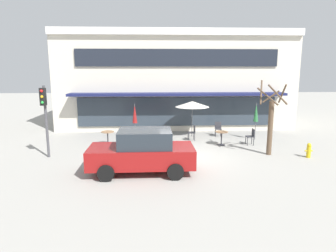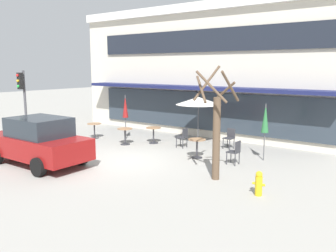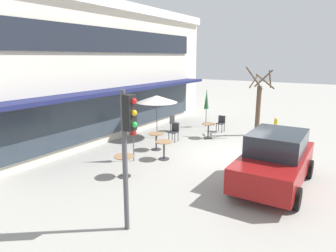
{
  "view_description": "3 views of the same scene",
  "coord_description": "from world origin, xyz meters",
  "px_view_note": "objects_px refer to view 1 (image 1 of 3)",
  "views": [
    {
      "loc": [
        -1.54,
        -13.75,
        4.13
      ],
      "look_at": [
        -0.79,
        2.24,
        1.08
      ],
      "focal_mm": 32.0,
      "sensor_mm": 36.0,
      "label": 1
    },
    {
      "loc": [
        9.36,
        -9.56,
        3.55
      ],
      "look_at": [
        -0.06,
        3.24,
        0.92
      ],
      "focal_mm": 38.0,
      "sensor_mm": 36.0,
      "label": 2
    },
    {
      "loc": [
        -11.59,
        -4.07,
        4.1
      ],
      "look_at": [
        -0.11,
        3.17,
        0.95
      ],
      "focal_mm": 32.0,
      "sensor_mm": 36.0,
      "label": 3
    }
  ],
  "objects_px": {
    "parked_sedan": "(142,152)",
    "traffic_light_pole": "(45,110)",
    "cafe_chair_0": "(251,136)",
    "cafe_chair_1": "(218,128)",
    "cafe_table_streetside": "(108,136)",
    "patio_umbrella_corner_open": "(135,114)",
    "cafe_table_mid_patio": "(149,136)",
    "cafe_table_near_wall": "(222,136)",
    "cafe_table_by_tree": "(165,132)",
    "patio_umbrella_green_folded": "(192,104)",
    "cafe_chair_2": "(193,132)",
    "fire_hydrant": "(309,150)",
    "patio_umbrella_cream_folded": "(256,113)",
    "street_tree": "(271,121)"
  },
  "relations": [
    {
      "from": "cafe_table_streetside",
      "to": "patio_umbrella_corner_open",
      "type": "relative_size",
      "value": 0.35
    },
    {
      "from": "cafe_table_streetside",
      "to": "cafe_table_by_tree",
      "type": "bearing_deg",
      "value": 14.52
    },
    {
      "from": "cafe_chair_0",
      "to": "fire_hydrant",
      "type": "bearing_deg",
      "value": -52.39
    },
    {
      "from": "parked_sedan",
      "to": "street_tree",
      "type": "xyz_separation_m",
      "value": [
        6.08,
        2.3,
        0.78
      ]
    },
    {
      "from": "cafe_table_by_tree",
      "to": "fire_hydrant",
      "type": "distance_m",
      "value": 7.64
    },
    {
      "from": "patio_umbrella_corner_open",
      "to": "cafe_chair_1",
      "type": "xyz_separation_m",
      "value": [
        5.1,
        1.21,
        -1.1
      ]
    },
    {
      "from": "patio_umbrella_corner_open",
      "to": "cafe_chair_0",
      "type": "distance_m",
      "value": 6.64
    },
    {
      "from": "parked_sedan",
      "to": "traffic_light_pole",
      "type": "height_order",
      "value": "traffic_light_pole"
    },
    {
      "from": "patio_umbrella_green_folded",
      "to": "cafe_chair_1",
      "type": "height_order",
      "value": "patio_umbrella_green_folded"
    },
    {
      "from": "cafe_table_mid_patio",
      "to": "traffic_light_pole",
      "type": "relative_size",
      "value": 0.22
    },
    {
      "from": "parked_sedan",
      "to": "cafe_table_streetside",
      "type": "bearing_deg",
      "value": 114.45
    },
    {
      "from": "cafe_chair_0",
      "to": "street_tree",
      "type": "relative_size",
      "value": 0.25
    },
    {
      "from": "patio_umbrella_green_folded",
      "to": "cafe_chair_2",
      "type": "height_order",
      "value": "patio_umbrella_green_folded"
    },
    {
      "from": "cafe_chair_1",
      "to": "fire_hydrant",
      "type": "height_order",
      "value": "cafe_chair_1"
    },
    {
      "from": "cafe_chair_0",
      "to": "parked_sedan",
      "type": "bearing_deg",
      "value": -143.91
    },
    {
      "from": "cafe_table_near_wall",
      "to": "cafe_table_by_tree",
      "type": "distance_m",
      "value": 3.3
    },
    {
      "from": "cafe_chair_1",
      "to": "traffic_light_pole",
      "type": "height_order",
      "value": "traffic_light_pole"
    },
    {
      "from": "traffic_light_pole",
      "to": "cafe_table_near_wall",
      "type": "bearing_deg",
      "value": 12.75
    },
    {
      "from": "patio_umbrella_corner_open",
      "to": "cafe_chair_1",
      "type": "bearing_deg",
      "value": 13.37
    },
    {
      "from": "patio_umbrella_green_folded",
      "to": "traffic_light_pole",
      "type": "xyz_separation_m",
      "value": [
        -7.39,
        -4.25,
        0.27
      ]
    },
    {
      "from": "cafe_table_streetside",
      "to": "cafe_chair_1",
      "type": "bearing_deg",
      "value": 16.62
    },
    {
      "from": "cafe_chair_1",
      "to": "traffic_light_pole",
      "type": "bearing_deg",
      "value": -154.85
    },
    {
      "from": "cafe_table_mid_patio",
      "to": "traffic_light_pole",
      "type": "xyz_separation_m",
      "value": [
        -4.75,
        -2.11,
        1.78
      ]
    },
    {
      "from": "cafe_table_by_tree",
      "to": "fire_hydrant",
      "type": "relative_size",
      "value": 1.08
    },
    {
      "from": "patio_umbrella_corner_open",
      "to": "parked_sedan",
      "type": "xyz_separation_m",
      "value": [
        0.62,
        -5.32,
        -0.75
      ]
    },
    {
      "from": "cafe_table_streetside",
      "to": "patio_umbrella_green_folded",
      "type": "height_order",
      "value": "patio_umbrella_green_folded"
    },
    {
      "from": "cafe_table_mid_patio",
      "to": "cafe_chair_0",
      "type": "relative_size",
      "value": 0.85
    },
    {
      "from": "cafe_table_streetside",
      "to": "cafe_table_mid_patio",
      "type": "bearing_deg",
      "value": -4.46
    },
    {
      "from": "cafe_table_near_wall",
      "to": "patio_umbrella_green_folded",
      "type": "xyz_separation_m",
      "value": [
        -1.35,
        2.28,
        1.51
      ]
    },
    {
      "from": "cafe_chair_0",
      "to": "cafe_chair_1",
      "type": "bearing_deg",
      "value": 120.8
    },
    {
      "from": "patio_umbrella_corner_open",
      "to": "cafe_table_by_tree",
      "type": "bearing_deg",
      "value": 2.48
    },
    {
      "from": "traffic_light_pole",
      "to": "cafe_table_mid_patio",
      "type": "bearing_deg",
      "value": 23.92
    },
    {
      "from": "patio_umbrella_corner_open",
      "to": "street_tree",
      "type": "bearing_deg",
      "value": -24.27
    },
    {
      "from": "cafe_chair_2",
      "to": "fire_hydrant",
      "type": "height_order",
      "value": "cafe_chair_2"
    },
    {
      "from": "cafe_table_by_tree",
      "to": "parked_sedan",
      "type": "distance_m",
      "value": 5.52
    },
    {
      "from": "cafe_table_mid_patio",
      "to": "street_tree",
      "type": "distance_m",
      "value": 6.36
    },
    {
      "from": "cafe_table_mid_patio",
      "to": "patio_umbrella_corner_open",
      "type": "height_order",
      "value": "patio_umbrella_corner_open"
    },
    {
      "from": "cafe_chair_0",
      "to": "cafe_chair_2",
      "type": "height_order",
      "value": "same"
    },
    {
      "from": "street_tree",
      "to": "fire_hydrant",
      "type": "height_order",
      "value": "street_tree"
    },
    {
      "from": "patio_umbrella_cream_folded",
      "to": "patio_umbrella_green_folded",
      "type": "bearing_deg",
      "value": 163.51
    },
    {
      "from": "patio_umbrella_cream_folded",
      "to": "cafe_chair_0",
      "type": "height_order",
      "value": "patio_umbrella_cream_folded"
    },
    {
      "from": "cafe_table_by_tree",
      "to": "cafe_chair_0",
      "type": "xyz_separation_m",
      "value": [
        4.75,
        -1.14,
        0.01
      ]
    },
    {
      "from": "cafe_chair_1",
      "to": "parked_sedan",
      "type": "bearing_deg",
      "value": -124.43
    },
    {
      "from": "cafe_table_near_wall",
      "to": "street_tree",
      "type": "relative_size",
      "value": 0.21
    },
    {
      "from": "cafe_table_by_tree",
      "to": "patio_umbrella_cream_folded",
      "type": "bearing_deg",
      "value": 0.79
    },
    {
      "from": "cafe_table_near_wall",
      "to": "street_tree",
      "type": "height_order",
      "value": "street_tree"
    },
    {
      "from": "cafe_table_mid_patio",
      "to": "traffic_light_pole",
      "type": "distance_m",
      "value": 5.5
    },
    {
      "from": "cafe_table_streetside",
      "to": "traffic_light_pole",
      "type": "xyz_separation_m",
      "value": [
        -2.48,
        -2.28,
        1.78
      ]
    },
    {
      "from": "parked_sedan",
      "to": "street_tree",
      "type": "distance_m",
      "value": 6.55
    },
    {
      "from": "cafe_table_mid_patio",
      "to": "cafe_chair_0",
      "type": "bearing_deg",
      "value": -1.46
    }
  ]
}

